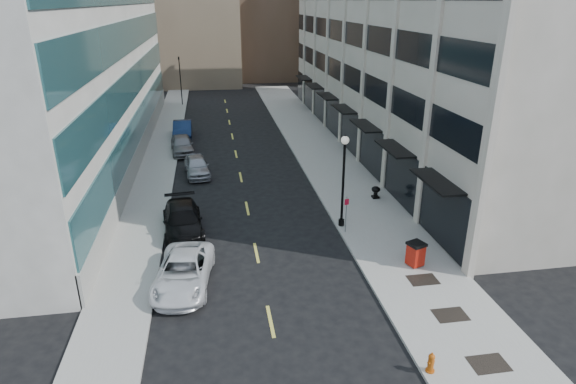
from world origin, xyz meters
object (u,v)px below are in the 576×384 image
object	(u,v)px
car_silver_sedan	(197,166)
car_grey_sedan	(182,145)
traffic_signal	(179,60)
car_white_van	(183,272)
sign_post	(346,209)
car_blue_sedan	(183,130)
fire_hydrant	(431,362)
car_black_pickup	(183,221)
lamppost	(344,173)
trash_bin	(416,253)
urn_planter	(376,191)

from	to	relation	value
car_silver_sedan	car_grey_sedan	size ratio (longest dim) A/B	0.94
traffic_signal	car_white_van	xyz separation A→B (m)	(1.81, -42.62, -4.98)
car_grey_sedan	sign_post	xyz separation A→B (m)	(9.93, -17.64, 0.79)
car_blue_sedan	fire_hydrant	xyz separation A→B (m)	(10.10, -34.18, -0.28)
traffic_signal	car_grey_sedan	bearing A→B (deg)	-87.63
car_black_pickup	sign_post	xyz separation A→B (m)	(9.24, -1.71, 0.81)
sign_post	car_grey_sedan	bearing A→B (deg)	106.88
traffic_signal	fire_hydrant	world-z (taller)	traffic_signal
lamppost	sign_post	xyz separation A→B (m)	(0.00, -0.90, -1.84)
car_black_pickup	lamppost	world-z (taller)	lamppost
car_black_pickup	car_blue_sedan	bearing A→B (deg)	86.76
trash_bin	lamppost	world-z (taller)	lamppost
car_white_van	traffic_signal	bearing A→B (deg)	99.62
lamppost	sign_post	bearing A→B (deg)	-90.00
traffic_signal	car_grey_sedan	size ratio (longest dim) A/B	1.49
car_grey_sedan	lamppost	distance (m)	19.64
car_grey_sedan	urn_planter	xyz separation A→B (m)	(13.33, -12.96, -0.15)
sign_post	traffic_signal	bearing A→B (deg)	93.11
car_black_pickup	trash_bin	xyz separation A→B (m)	(11.69, -5.89, 0.05)
car_blue_sedan	trash_bin	bearing A→B (deg)	-65.92
lamppost	car_blue_sedan	bearing A→B (deg)	114.74
car_silver_sedan	car_white_van	bearing A→B (deg)	-98.06
car_blue_sedan	sign_post	distance (m)	24.97
fire_hydrant	trash_bin	bearing A→B (deg)	49.17
car_black_pickup	urn_planter	distance (m)	12.99
lamppost	traffic_signal	bearing A→B (deg)	105.97
trash_bin	car_grey_sedan	bearing A→B (deg)	98.90
traffic_signal	trash_bin	distance (m)	45.09
fire_hydrant	urn_planter	xyz separation A→B (m)	(3.40, 16.04, 0.11)
lamppost	urn_planter	world-z (taller)	lamppost
urn_planter	car_silver_sedan	bearing A→B (deg)	149.81
car_silver_sedan	fire_hydrant	bearing A→B (deg)	-76.11
car_grey_sedan	lamppost	world-z (taller)	lamppost
car_silver_sedan	car_blue_sedan	bearing A→B (deg)	91.25
car_white_van	lamppost	xyz separation A→B (m)	(8.99, 4.88, 2.70)
car_blue_sedan	lamppost	xyz separation A→B (m)	(10.10, -21.92, 2.61)
car_grey_sedan	fire_hydrant	distance (m)	30.66
car_grey_sedan	sign_post	distance (m)	20.26
car_white_van	car_blue_sedan	size ratio (longest dim) A/B	1.07
traffic_signal	sign_post	size ratio (longest dim) A/B	3.15
car_grey_sedan	sign_post	bearing A→B (deg)	-66.93
trash_bin	car_blue_sedan	bearing A→B (deg)	94.26
car_blue_sedan	sign_post	bearing A→B (deg)	-66.96
traffic_signal	car_white_van	world-z (taller)	traffic_signal
car_grey_sedan	lamppost	size ratio (longest dim) A/B	0.84
car_silver_sedan	trash_bin	world-z (taller)	car_silver_sedan
car_silver_sedan	lamppost	bearing A→B (deg)	-57.96
car_white_van	car_black_pickup	xyz separation A→B (m)	(-0.26, 5.69, 0.04)
car_black_pickup	car_grey_sedan	xyz separation A→B (m)	(-0.69, 15.93, 0.02)
fire_hydrant	lamppost	distance (m)	12.60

